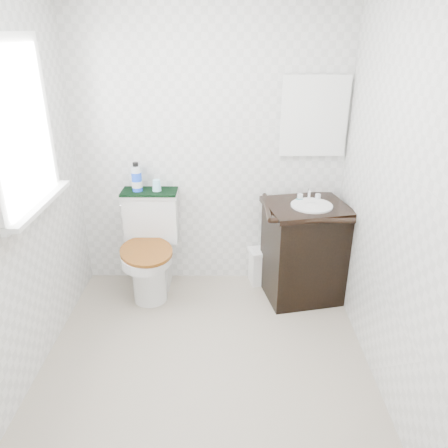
{
  "coord_description": "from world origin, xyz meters",
  "views": [
    {
      "loc": [
        0.14,
        -2.26,
        2.06
      ],
      "look_at": [
        0.12,
        0.75,
        0.72
      ],
      "focal_mm": 35.0,
      "sensor_mm": 36.0,
      "label": 1
    }
  ],
  "objects_px": {
    "vanity": "(304,249)",
    "mouthwash_bottle": "(137,178)",
    "toilet": "(151,252)",
    "trash_bin": "(262,266)",
    "cup": "(157,185)"
  },
  "relations": [
    {
      "from": "vanity",
      "to": "cup",
      "type": "height_order",
      "value": "cup"
    },
    {
      "from": "toilet",
      "to": "trash_bin",
      "type": "xyz_separation_m",
      "value": [
        0.94,
        0.13,
        -0.21
      ]
    },
    {
      "from": "trash_bin",
      "to": "mouthwash_bottle",
      "type": "xyz_separation_m",
      "value": [
        -1.04,
        -0.01,
        0.81
      ]
    },
    {
      "from": "trash_bin",
      "to": "mouthwash_bottle",
      "type": "bearing_deg",
      "value": -179.43
    },
    {
      "from": "vanity",
      "to": "trash_bin",
      "type": "bearing_deg",
      "value": 148.17
    },
    {
      "from": "vanity",
      "to": "mouthwash_bottle",
      "type": "bearing_deg",
      "value": 172.18
    },
    {
      "from": "cup",
      "to": "mouthwash_bottle",
      "type": "bearing_deg",
      "value": -179.53
    },
    {
      "from": "trash_bin",
      "to": "cup",
      "type": "relative_size",
      "value": 3.52
    },
    {
      "from": "cup",
      "to": "trash_bin",
      "type": "bearing_deg",
      "value": 0.59
    },
    {
      "from": "vanity",
      "to": "mouthwash_bottle",
      "type": "xyz_separation_m",
      "value": [
        -1.36,
        0.19,
        0.54
      ]
    },
    {
      "from": "vanity",
      "to": "trash_bin",
      "type": "height_order",
      "value": "vanity"
    },
    {
      "from": "trash_bin",
      "to": "cup",
      "type": "distance_m",
      "value": 1.16
    },
    {
      "from": "toilet",
      "to": "cup",
      "type": "height_order",
      "value": "cup"
    },
    {
      "from": "toilet",
      "to": "mouthwash_bottle",
      "type": "bearing_deg",
      "value": 127.04
    },
    {
      "from": "toilet",
      "to": "vanity",
      "type": "relative_size",
      "value": 0.92
    }
  ]
}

